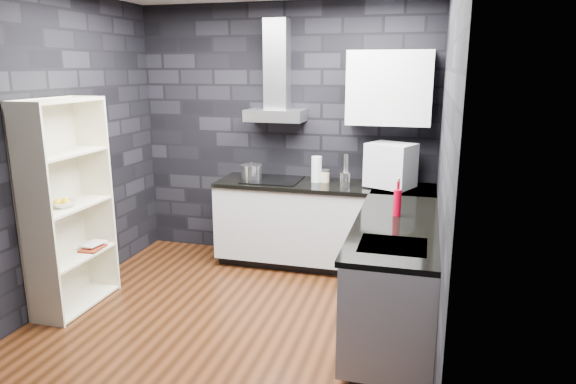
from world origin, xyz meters
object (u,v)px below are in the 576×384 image
at_px(red_bottle, 397,203).
at_px(glass_vase, 317,169).
at_px(utensil_crock, 345,179).
at_px(bookshelf, 68,206).
at_px(fruit_bowl, 63,204).
at_px(pot, 252,172).
at_px(appliance_garage, 391,165).
at_px(storage_jar, 325,177).

bearing_deg(red_bottle, glass_vase, 129.95).
bearing_deg(utensil_crock, bookshelf, -147.43).
bearing_deg(bookshelf, red_bottle, -10.03).
bearing_deg(glass_vase, red_bottle, -50.05).
bearing_deg(fruit_bowl, utensil_crock, 33.73).
distance_m(pot, appliance_garage, 1.44).
relative_size(appliance_garage, fruit_bowl, 2.02).
bearing_deg(bookshelf, utensil_crock, 13.20).
height_order(utensil_crock, appliance_garage, appliance_garage).
height_order(appliance_garage, bookshelf, bookshelf).
relative_size(pot, glass_vase, 0.83).
xyz_separation_m(glass_vase, storage_jar, (0.09, 0.01, -0.08)).
bearing_deg(glass_vase, storage_jar, 6.99).
bearing_deg(storage_jar, pot, -174.83).
bearing_deg(pot, bookshelf, -128.73).
xyz_separation_m(pot, appliance_garage, (1.43, -0.02, 0.15)).
xyz_separation_m(utensil_crock, red_bottle, (0.56, -0.93, 0.04)).
xyz_separation_m(red_bottle, fruit_bowl, (-2.70, -0.51, -0.07)).
distance_m(storage_jar, utensil_crock, 0.26).
relative_size(glass_vase, storage_jar, 2.34).
xyz_separation_m(appliance_garage, fruit_bowl, (-2.57, -1.47, -0.19)).
distance_m(utensil_crock, appliance_garage, 0.46).
relative_size(glass_vase, bookshelf, 0.15).
xyz_separation_m(utensil_crock, appliance_garage, (0.43, 0.03, 0.16)).
height_order(utensil_crock, bookshelf, bookshelf).
relative_size(bookshelf, fruit_bowl, 8.63).
xyz_separation_m(pot, glass_vase, (0.68, 0.06, 0.06)).
bearing_deg(red_bottle, fruit_bowl, -169.38).
bearing_deg(fruit_bowl, red_bottle, 10.62).
bearing_deg(bookshelf, fruit_bowl, -109.38).
bearing_deg(storage_jar, bookshelf, -141.95).
distance_m(pot, glass_vase, 0.69).
height_order(utensil_crock, fruit_bowl, utensil_crock).
height_order(bookshelf, fruit_bowl, bookshelf).
distance_m(pot, fruit_bowl, 1.88).
distance_m(appliance_garage, bookshelf, 2.94).
height_order(storage_jar, red_bottle, red_bottle).
bearing_deg(pot, glass_vase, 4.94).
height_order(pot, red_bottle, red_bottle).
relative_size(storage_jar, red_bottle, 0.53).
height_order(red_bottle, bookshelf, bookshelf).
distance_m(pot, red_bottle, 1.84).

